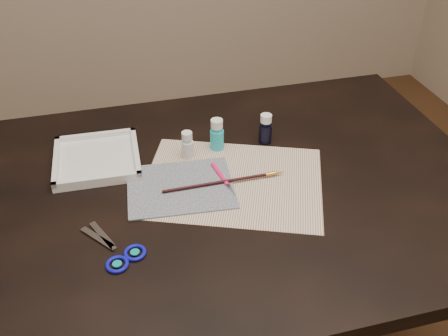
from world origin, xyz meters
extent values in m
cube|color=black|center=(0.00, 0.00, 0.38)|extent=(1.30, 0.90, 0.75)
cube|color=silver|center=(0.02, 0.01, 0.75)|extent=(0.51, 0.46, 0.00)
cube|color=black|center=(-0.10, 0.01, 0.75)|extent=(0.26, 0.22, 0.00)
cylinder|color=silver|center=(-0.06, 0.13, 0.79)|extent=(0.03, 0.03, 0.07)
cylinder|color=#26C0D1|center=(0.02, 0.15, 0.79)|extent=(0.04, 0.04, 0.09)
cylinder|color=black|center=(0.15, 0.15, 0.79)|extent=(0.04, 0.04, 0.08)
cube|color=white|center=(-0.29, 0.17, 0.76)|extent=(0.22, 0.22, 0.03)
camera|label=1|loc=(-0.24, -0.91, 1.49)|focal=40.00mm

